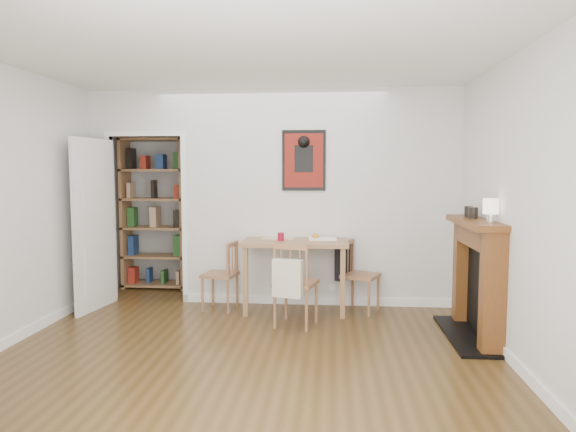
# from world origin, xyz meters

# --- Properties ---
(ground) EXTENTS (5.20, 5.20, 0.00)m
(ground) POSITION_xyz_m (0.00, 0.00, 0.00)
(ground) COLOR #52381A
(ground) RESTS_ON ground
(room_shell) EXTENTS (5.20, 5.20, 5.20)m
(room_shell) POSITION_xyz_m (0.10, 1.34, 1.30)
(room_shell) COLOR silver
(room_shell) RESTS_ON ground
(dining_table) EXTENTS (1.21, 0.77, 0.83)m
(dining_table) POSITION_xyz_m (0.32, 1.10, 0.73)
(dining_table) COLOR olive
(dining_table) RESTS_ON ground
(chair_left) EXTENTS (0.46, 0.46, 0.81)m
(chair_left) POSITION_xyz_m (-0.57, 1.04, 0.40)
(chair_left) COLOR #936544
(chair_left) RESTS_ON ground
(chair_right) EXTENTS (0.58, 0.55, 0.83)m
(chair_right) POSITION_xyz_m (1.05, 1.07, 0.43)
(chair_right) COLOR #936544
(chair_right) RESTS_ON ground
(chair_front) EXTENTS (0.54, 0.58, 0.89)m
(chair_front) POSITION_xyz_m (0.36, 0.46, 0.45)
(chair_front) COLOR #936544
(chair_front) RESTS_ON ground
(bookshelf) EXTENTS (0.88, 0.35, 2.10)m
(bookshelf) POSITION_xyz_m (-1.71, 2.10, 1.04)
(bookshelf) COLOR olive
(bookshelf) RESTS_ON ground
(fireplace) EXTENTS (0.45, 1.25, 1.16)m
(fireplace) POSITION_xyz_m (2.16, 0.25, 0.62)
(fireplace) COLOR brown
(fireplace) RESTS_ON ground
(red_glass) EXTENTS (0.07, 0.07, 0.10)m
(red_glass) POSITION_xyz_m (0.16, 1.00, 0.87)
(red_glass) COLOR maroon
(red_glass) RESTS_ON dining_table
(orange_fruit) EXTENTS (0.07, 0.07, 0.07)m
(orange_fruit) POSITION_xyz_m (0.55, 1.15, 0.86)
(orange_fruit) COLOR orange
(orange_fruit) RESTS_ON dining_table
(placemat) EXTENTS (0.40, 0.32, 0.00)m
(placemat) POSITION_xyz_m (0.11, 1.22, 0.83)
(placemat) COLOR beige
(placemat) RESTS_ON dining_table
(notebook) EXTENTS (0.33, 0.25, 0.02)m
(notebook) POSITION_xyz_m (0.63, 1.14, 0.84)
(notebook) COLOR white
(notebook) RESTS_ON dining_table
(mantel_lamp) EXTENTS (0.14, 0.14, 0.22)m
(mantel_lamp) POSITION_xyz_m (2.16, -0.07, 1.30)
(mantel_lamp) COLOR silver
(mantel_lamp) RESTS_ON fireplace
(ceramic_jar_a) EXTENTS (0.09, 0.09, 0.11)m
(ceramic_jar_a) POSITION_xyz_m (2.12, 0.36, 1.21)
(ceramic_jar_a) COLOR black
(ceramic_jar_a) RESTS_ON fireplace
(ceramic_jar_b) EXTENTS (0.09, 0.09, 0.11)m
(ceramic_jar_b) POSITION_xyz_m (2.12, 0.54, 1.21)
(ceramic_jar_b) COLOR black
(ceramic_jar_b) RESTS_ON fireplace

